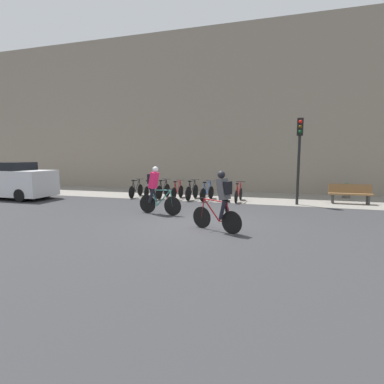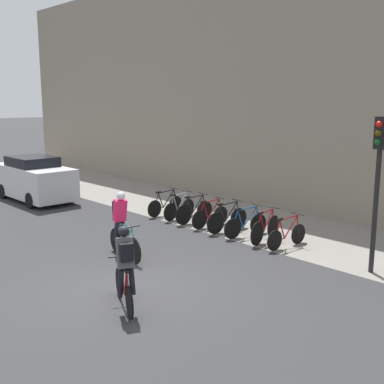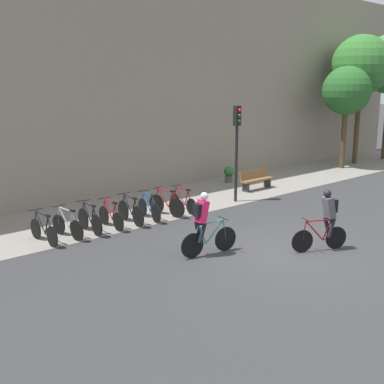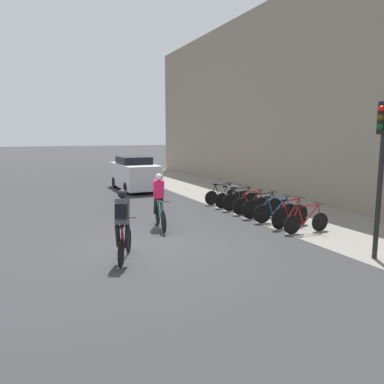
% 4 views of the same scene
% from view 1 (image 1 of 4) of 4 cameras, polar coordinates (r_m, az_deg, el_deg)
% --- Properties ---
extents(ground, '(200.00, 200.00, 0.00)m').
position_cam_1_polar(ground, '(9.66, 0.92, -6.17)').
color(ground, '#333335').
extents(kerb_strip, '(44.00, 4.50, 0.01)m').
position_cam_1_polar(kerb_strip, '(16.16, 7.44, -0.86)').
color(kerb_strip, gray).
rests_on(kerb_strip, ground).
extents(building_facade, '(44.00, 0.60, 9.75)m').
position_cam_1_polar(building_facade, '(18.72, 8.99, 15.15)').
color(building_facade, gray).
rests_on(building_facade, ground).
extents(cyclist_pink, '(1.78, 0.54, 1.79)m').
position_cam_1_polar(cyclist_pink, '(11.29, -6.96, 0.57)').
color(cyclist_pink, black).
rests_on(cyclist_pink, ground).
extents(cyclist_grey, '(1.60, 0.78, 1.77)m').
position_cam_1_polar(cyclist_grey, '(8.58, 5.62, -1.45)').
color(cyclist_grey, black).
rests_on(cyclist_grey, ground).
extents(parked_bike_0, '(0.46, 1.68, 0.95)m').
position_cam_1_polar(parked_bike_0, '(16.09, -10.62, 0.43)').
color(parked_bike_0, black).
rests_on(parked_bike_0, ground).
extents(parked_bike_1, '(0.46, 1.60, 0.96)m').
position_cam_1_polar(parked_bike_1, '(15.75, -8.12, 0.35)').
color(parked_bike_1, black).
rests_on(parked_bike_1, ground).
extents(parked_bike_2, '(0.46, 1.65, 0.98)m').
position_cam_1_polar(parked_bike_2, '(15.45, -5.52, 0.32)').
color(parked_bike_2, black).
rests_on(parked_bike_2, ground).
extents(parked_bike_3, '(0.46, 1.59, 0.95)m').
position_cam_1_polar(parked_bike_3, '(15.17, -2.81, 0.14)').
color(parked_bike_3, black).
rests_on(parked_bike_3, ground).
extents(parked_bike_4, '(0.46, 1.71, 0.99)m').
position_cam_1_polar(parked_bike_4, '(14.93, -0.01, 0.13)').
color(parked_bike_4, black).
rests_on(parked_bike_4, ground).
extents(parked_bike_5, '(0.46, 1.66, 0.96)m').
position_cam_1_polar(parked_bike_5, '(14.73, 2.87, -0.05)').
color(parked_bike_5, black).
rests_on(parked_bike_5, ground).
extents(parked_bike_6, '(0.46, 1.68, 0.99)m').
position_cam_1_polar(parked_bike_6, '(14.57, 5.84, -0.07)').
color(parked_bike_6, black).
rests_on(parked_bike_6, ground).
extents(parked_bike_7, '(0.46, 1.64, 0.93)m').
position_cam_1_polar(parked_bike_7, '(14.44, 8.85, -0.32)').
color(parked_bike_7, black).
rests_on(parked_bike_7, ground).
extents(traffic_light_pole, '(0.26, 0.30, 3.80)m').
position_cam_1_polar(traffic_light_pole, '(14.06, 19.77, 8.34)').
color(traffic_light_pole, black).
rests_on(traffic_light_pole, ground).
extents(bench, '(1.82, 0.44, 0.89)m').
position_cam_1_polar(bench, '(15.40, 27.89, -0.24)').
color(bench, brown).
rests_on(bench, ground).
extents(parked_car, '(4.30, 1.84, 1.85)m').
position_cam_1_polar(parked_car, '(17.79, -31.08, 1.80)').
color(parked_car, silver).
rests_on(parked_car, ground).
extents(potted_plant, '(0.48, 0.48, 0.78)m').
position_cam_1_polar(potted_plant, '(17.34, 27.41, 0.38)').
color(potted_plant, '#56514C').
rests_on(potted_plant, ground).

